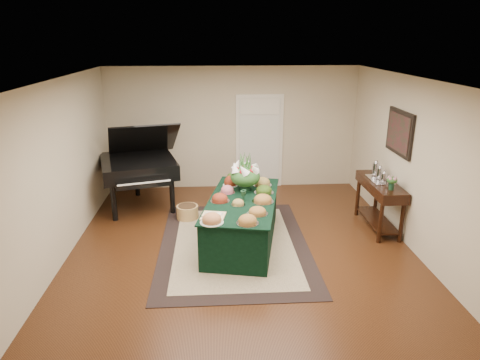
{
  "coord_description": "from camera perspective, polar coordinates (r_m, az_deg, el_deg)",
  "views": [
    {
      "loc": [
        -0.41,
        -6.34,
        3.29
      ],
      "look_at": [
        0.0,
        0.3,
        1.05
      ],
      "focal_mm": 32.0,
      "sensor_mm": 36.0,
      "label": 1
    }
  ],
  "objects": [
    {
      "name": "kitchen_doorway",
      "position": [
        9.63,
        2.59,
        4.98
      ],
      "size": [
        1.05,
        0.07,
        2.1
      ],
      "color": "silver",
      "rests_on": "ground"
    },
    {
      "name": "mahogany_sideboard",
      "position": [
        7.93,
        18.18,
        -1.53
      ],
      "size": [
        0.45,
        1.38,
        0.88
      ],
      "color": "black",
      "rests_on": "ground"
    },
    {
      "name": "food_platters",
      "position": [
        6.97,
        0.44,
        -2.1
      ],
      "size": [
        1.24,
        2.27,
        0.14
      ],
      "color": "silver",
      "rests_on": "buffet_table"
    },
    {
      "name": "wall_painting",
      "position": [
        7.74,
        20.5,
        5.95
      ],
      "size": [
        0.05,
        0.95,
        0.75
      ],
      "color": "black",
      "rests_on": "ground"
    },
    {
      "name": "tea_service",
      "position": [
        7.88,
        18.26,
        0.73
      ],
      "size": [
        0.34,
        0.74,
        0.3
      ],
      "color": "silver",
      "rests_on": "mahogany_sideboard"
    },
    {
      "name": "grand_piano",
      "position": [
        8.71,
        -13.33,
        1.92
      ],
      "size": [
        1.76,
        1.95,
        1.73
      ],
      "color": "black",
      "rests_on": "ground"
    },
    {
      "name": "wicker_basket",
      "position": [
        8.18,
        -7.02,
        -4.29
      ],
      "size": [
        0.41,
        0.41,
        0.26
      ],
      "primitive_type": "cylinder",
      "color": "#A97D44",
      "rests_on": "ground"
    },
    {
      "name": "buffet_table",
      "position": [
        7.12,
        0.32,
        -5.43
      ],
      "size": [
        1.49,
        2.42,
        0.77
      ],
      "color": "black",
      "rests_on": "ground"
    },
    {
      "name": "pink_bouquet",
      "position": [
        7.45,
        19.61,
        -0.08
      ],
      "size": [
        0.19,
        0.19,
        0.24
      ],
      "color": "#14321F",
      "rests_on": "mahogany_sideboard"
    },
    {
      "name": "cutting_board",
      "position": [
        6.32,
        -3.56,
        -4.56
      ],
      "size": [
        0.4,
        0.4,
        0.1
      ],
      "color": "tan",
      "rests_on": "buffet_table"
    },
    {
      "name": "floral_centerpiece",
      "position": [
        7.27,
        0.71,
        0.97
      ],
      "size": [
        0.53,
        0.53,
        0.53
      ],
      "color": "#14321F",
      "rests_on": "buffet_table"
    },
    {
      "name": "green_goblets",
      "position": [
        6.87,
        0.46,
        -2.08
      ],
      "size": [
        0.1,
        0.11,
        0.18
      ],
      "color": "#14321F",
      "rests_on": "buffet_table"
    },
    {
      "name": "ground",
      "position": [
        7.15,
        0.15,
        -8.77
      ],
      "size": [
        6.0,
        6.0,
        0.0
      ],
      "primitive_type": "plane",
      "color": "black",
      "rests_on": "ground"
    },
    {
      "name": "area_rug",
      "position": [
        7.19,
        -0.79,
        -8.55
      ],
      "size": [
        2.43,
        3.4,
        0.01
      ],
      "color": "black",
      "rests_on": "ground"
    }
  ]
}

